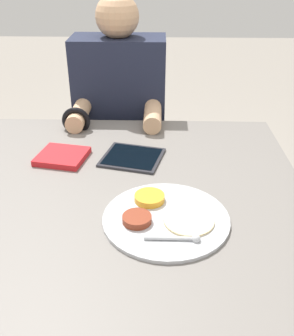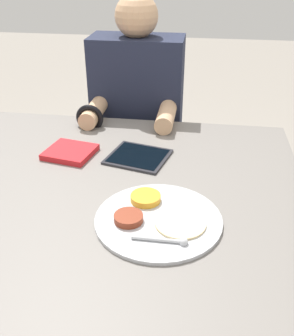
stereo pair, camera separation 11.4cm
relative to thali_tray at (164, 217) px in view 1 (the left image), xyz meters
name	(u,v)px [view 1 (the left image)]	position (x,y,z in m)	size (l,w,h in m)	color
dining_table	(101,286)	(-0.21, 0.12, -0.38)	(1.25, 1.09, 0.75)	slate
thali_tray	(164,217)	(0.00, 0.00, 0.00)	(0.33, 0.33, 0.03)	#B7BABF
red_notebook	(62,157)	(-0.34, 0.33, 0.00)	(0.18, 0.17, 0.02)	silver
tablet_device	(132,157)	(-0.10, 0.34, 0.00)	(0.23, 0.22, 0.01)	#28282D
person_diner	(121,143)	(-0.19, 0.82, -0.19)	(0.40, 0.41, 1.22)	black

